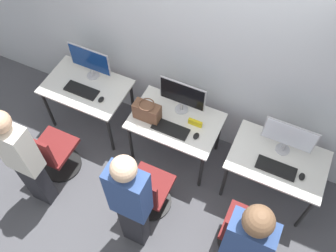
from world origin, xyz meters
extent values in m
plane|color=#4C4C51|center=(0.00, 0.00, 0.00)|extent=(20.00, 20.00, 0.00)
cube|color=#B7BCC1|center=(0.00, 0.79, 1.40)|extent=(12.00, 0.05, 2.80)
cube|color=silver|center=(-1.18, 0.33, 0.70)|extent=(1.00, 0.67, 0.02)
cylinder|color=black|center=(-1.64, 0.05, 0.35)|extent=(0.04, 0.04, 0.69)
cylinder|color=black|center=(-0.73, 0.05, 0.35)|extent=(0.04, 0.04, 0.69)
cylinder|color=black|center=(-1.64, 0.62, 0.35)|extent=(0.04, 0.04, 0.69)
cylinder|color=black|center=(-0.73, 0.62, 0.35)|extent=(0.04, 0.04, 0.69)
cylinder|color=#B2B2B7|center=(-1.18, 0.51, 0.72)|extent=(0.15, 0.15, 0.01)
cylinder|color=#B2B2B7|center=(-1.18, 0.51, 0.78)|extent=(0.04, 0.04, 0.11)
cube|color=#B2B2B7|center=(-1.18, 0.52, 0.99)|extent=(0.53, 0.01, 0.33)
cube|color=navy|center=(-1.18, 0.51, 0.99)|extent=(0.51, 0.01, 0.31)
cube|color=black|center=(-1.18, 0.25, 0.73)|extent=(0.41, 0.16, 0.02)
ellipsoid|color=black|center=(-0.90, 0.22, 0.73)|extent=(0.06, 0.09, 0.03)
cylinder|color=black|center=(-1.19, -0.43, 0.01)|extent=(0.48, 0.48, 0.03)
cylinder|color=black|center=(-1.19, -0.43, 0.22)|extent=(0.04, 0.04, 0.38)
cube|color=maroon|center=(-1.19, -0.43, 0.43)|extent=(0.44, 0.44, 0.05)
cube|color=maroon|center=(-1.19, -0.63, 0.68)|extent=(0.40, 0.04, 0.44)
cube|color=#232328|center=(-1.14, -0.85, 0.38)|extent=(0.25, 0.16, 0.75)
cube|color=silver|center=(-1.14, -0.85, 1.08)|extent=(0.36, 0.20, 0.65)
cube|color=silver|center=(0.00, 0.33, 0.70)|extent=(1.00, 0.67, 0.02)
cylinder|color=black|center=(-0.45, 0.05, 0.35)|extent=(0.04, 0.04, 0.69)
cylinder|color=black|center=(0.45, 0.05, 0.35)|extent=(0.04, 0.04, 0.69)
cylinder|color=black|center=(-0.45, 0.62, 0.35)|extent=(0.04, 0.04, 0.69)
cylinder|color=black|center=(0.45, 0.62, 0.35)|extent=(0.04, 0.04, 0.69)
cylinder|color=#B2B2B7|center=(0.00, 0.50, 0.72)|extent=(0.15, 0.15, 0.01)
cylinder|color=#B2B2B7|center=(0.00, 0.50, 0.78)|extent=(0.04, 0.04, 0.11)
cube|color=#B2B2B7|center=(0.00, 0.50, 0.99)|extent=(0.53, 0.01, 0.33)
cube|color=black|center=(0.00, 0.49, 0.99)|extent=(0.51, 0.01, 0.31)
cube|color=black|center=(0.00, 0.20, 0.73)|extent=(0.41, 0.16, 0.02)
ellipsoid|color=black|center=(0.29, 0.23, 0.73)|extent=(0.06, 0.09, 0.03)
cylinder|color=black|center=(0.03, -0.39, 0.01)|extent=(0.48, 0.48, 0.03)
cylinder|color=black|center=(0.03, -0.39, 0.22)|extent=(0.04, 0.04, 0.38)
cube|color=maroon|center=(0.03, -0.39, 0.43)|extent=(0.44, 0.44, 0.05)
cube|color=maroon|center=(0.03, -0.59, 0.68)|extent=(0.40, 0.04, 0.44)
cube|color=#232328|center=(0.06, -0.81, 0.39)|extent=(0.25, 0.16, 0.78)
cube|color=navy|center=(0.06, -0.81, 1.12)|extent=(0.36, 0.20, 0.68)
sphere|color=beige|center=(0.06, -0.81, 1.57)|extent=(0.22, 0.22, 0.22)
cube|color=silver|center=(1.18, 0.33, 0.70)|extent=(1.00, 0.67, 0.02)
cylinder|color=black|center=(0.73, 0.05, 0.35)|extent=(0.04, 0.04, 0.69)
cylinder|color=black|center=(1.64, 0.05, 0.35)|extent=(0.04, 0.04, 0.69)
cylinder|color=black|center=(0.73, 0.62, 0.35)|extent=(0.04, 0.04, 0.69)
cylinder|color=black|center=(1.64, 0.62, 0.35)|extent=(0.04, 0.04, 0.69)
cylinder|color=#B2B2B7|center=(1.18, 0.46, 0.72)|extent=(0.15, 0.15, 0.01)
cylinder|color=#B2B2B7|center=(1.18, 0.46, 0.78)|extent=(0.04, 0.04, 0.11)
cube|color=#B2B2B7|center=(1.18, 0.47, 0.99)|extent=(0.53, 0.01, 0.33)
cube|color=silver|center=(1.18, 0.46, 0.99)|extent=(0.51, 0.01, 0.31)
cube|color=black|center=(1.18, 0.22, 0.73)|extent=(0.41, 0.16, 0.02)
ellipsoid|color=black|center=(1.45, 0.23, 0.73)|extent=(0.06, 0.09, 0.03)
cylinder|color=black|center=(1.11, -0.39, 0.01)|extent=(0.48, 0.48, 0.03)
cylinder|color=black|center=(1.11, -0.39, 0.22)|extent=(0.04, 0.04, 0.38)
cube|color=maroon|center=(1.11, -0.39, 0.43)|extent=(0.44, 0.44, 0.05)
cube|color=maroon|center=(1.11, -0.59, 0.68)|extent=(0.40, 0.04, 0.44)
cube|color=navy|center=(1.12, -0.81, 1.18)|extent=(0.36, 0.20, 0.72)
sphere|color=brown|center=(1.12, -0.81, 1.66)|extent=(0.23, 0.23, 0.23)
cube|color=brown|center=(-0.30, 0.23, 0.83)|extent=(0.30, 0.14, 0.22)
torus|color=brown|center=(-0.30, 0.23, 0.96)|extent=(0.18, 0.18, 0.01)
cube|color=yellow|center=(0.22, 0.37, 0.76)|extent=(0.16, 0.03, 0.08)
camera|label=1|loc=(0.95, -1.89, 4.13)|focal=40.00mm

